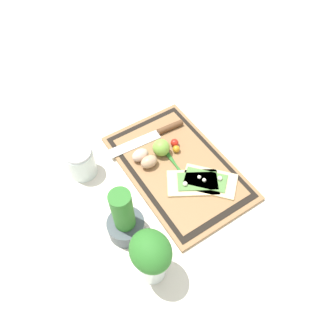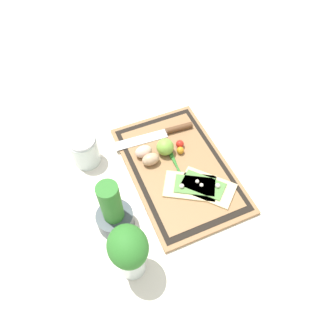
# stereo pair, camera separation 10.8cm
# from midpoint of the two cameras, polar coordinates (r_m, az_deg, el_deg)

# --- Properties ---
(ground_plane) EXTENTS (6.00, 6.00, 0.00)m
(ground_plane) POSITION_cam_midpoint_polar(r_m,az_deg,el_deg) (1.12, 4.65, -0.51)
(ground_plane) COLOR silver
(cutting_board) EXTENTS (0.51, 0.32, 0.02)m
(cutting_board) POSITION_cam_midpoint_polar(r_m,az_deg,el_deg) (1.12, 4.67, -0.28)
(cutting_board) COLOR #997047
(cutting_board) RESTS_ON ground_plane
(pizza_slice_near) EXTENTS (0.20, 0.19, 0.02)m
(pizza_slice_near) POSITION_cam_midpoint_polar(r_m,az_deg,el_deg) (1.07, 9.58, -3.42)
(pizza_slice_near) COLOR beige
(pizza_slice_near) RESTS_ON cutting_board
(pizza_slice_far) EXTENTS (0.17, 0.19, 0.02)m
(pizza_slice_far) POSITION_cam_midpoint_polar(r_m,az_deg,el_deg) (1.07, 7.06, -3.29)
(pizza_slice_far) COLOR beige
(pizza_slice_far) RESTS_ON cutting_board
(knife) EXTENTS (0.05, 0.30, 0.02)m
(knife) POSITION_cam_midpoint_polar(r_m,az_deg,el_deg) (1.20, 2.39, 6.16)
(knife) COLOR silver
(knife) RESTS_ON cutting_board
(egg_brown) EXTENTS (0.04, 0.06, 0.04)m
(egg_brown) POSITION_cam_midpoint_polar(r_m,az_deg,el_deg) (1.10, -0.25, 1.34)
(egg_brown) COLOR tan
(egg_brown) RESTS_ON cutting_board
(egg_pink) EXTENTS (0.04, 0.06, 0.04)m
(egg_pink) POSITION_cam_midpoint_polar(r_m,az_deg,el_deg) (1.12, -1.54, 2.69)
(egg_pink) COLOR beige
(egg_pink) RESTS_ON cutting_board
(lime) EXTENTS (0.06, 0.06, 0.06)m
(lime) POSITION_cam_midpoint_polar(r_m,az_deg,el_deg) (1.12, 2.26, 3.49)
(lime) COLOR #7FB742
(lime) RESTS_ON cutting_board
(cherry_tomato_red) EXTENTS (0.03, 0.03, 0.03)m
(cherry_tomato_red) POSITION_cam_midpoint_polar(r_m,az_deg,el_deg) (1.15, 4.77, 4.01)
(cherry_tomato_red) COLOR red
(cherry_tomato_red) RESTS_ON cutting_board
(cherry_tomato_yellow) EXTENTS (0.03, 0.03, 0.03)m
(cherry_tomato_yellow) POSITION_cam_midpoint_polar(r_m,az_deg,el_deg) (1.14, 4.88, 2.90)
(cherry_tomato_yellow) COLOR orange
(cherry_tomato_yellow) RESTS_ON cutting_board
(scallion_bunch) EXTENTS (0.25, 0.04, 0.01)m
(scallion_bunch) POSITION_cam_midpoint_polar(r_m,az_deg,el_deg) (1.11, 4.37, 0.01)
(scallion_bunch) COLOR #2D7528
(scallion_bunch) RESTS_ON cutting_board
(herb_pot) EXTENTS (0.11, 0.11, 0.21)m
(herb_pot) POSITION_cam_midpoint_polar(r_m,az_deg,el_deg) (0.96, -6.25, -8.07)
(herb_pot) COLOR #3D474C
(herb_pot) RESTS_ON ground_plane
(sauce_jar) EXTENTS (0.09, 0.09, 0.11)m
(sauce_jar) POSITION_cam_midpoint_polar(r_m,az_deg,el_deg) (1.13, -11.61, 2.63)
(sauce_jar) COLOR silver
(sauce_jar) RESTS_ON ground_plane
(herb_glass) EXTENTS (0.12, 0.10, 0.20)m
(herb_glass) POSITION_cam_midpoint_polar(r_m,az_deg,el_deg) (0.85, -3.11, -14.60)
(herb_glass) COLOR silver
(herb_glass) RESTS_ON ground_plane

